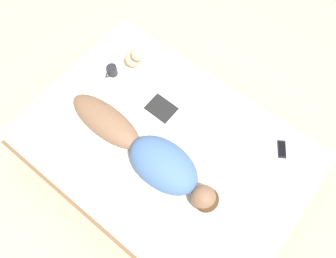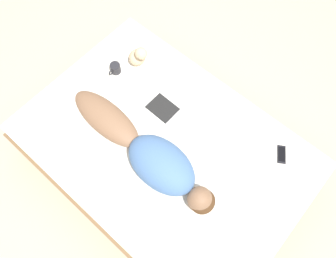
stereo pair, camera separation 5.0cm
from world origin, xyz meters
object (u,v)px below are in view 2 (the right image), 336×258
person (147,153)px  open_magazine (173,98)px  cell_phone (282,154)px  coffee_mug (115,68)px

person → open_magazine: (-0.51, -0.19, -0.10)m
cell_phone → person: bearing=9.4°
coffee_mug → cell_phone: size_ratio=0.78×
open_magazine → cell_phone: bearing=100.7°
open_magazine → cell_phone: size_ratio=3.59×
coffee_mug → cell_phone: coffee_mug is taller
person → cell_phone: bearing=133.4°
person → coffee_mug: 0.82m
coffee_mug → cell_phone: bearing=101.2°
open_magazine → cell_phone: (-0.17, 0.93, 0.00)m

